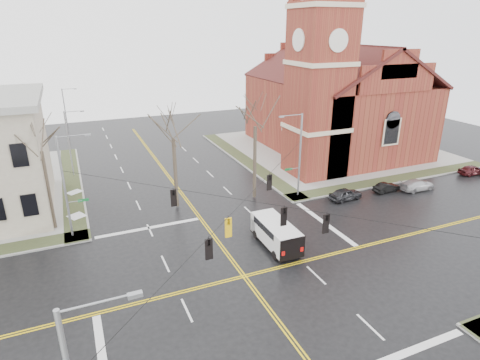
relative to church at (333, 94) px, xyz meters
name	(u,v)px	position (x,y,z in m)	size (l,w,h in m)	color
ground	(244,276)	(-24.76, -24.78, -8.43)	(120.00, 120.00, 0.00)	black
sidewalks	(244,275)	(-24.76, -24.78, -8.36)	(80.00, 80.00, 0.17)	gray
road_markings	(244,276)	(-24.76, -24.78, -8.43)	(100.00, 100.00, 0.01)	gold
church	(333,94)	(0.00, 0.00, 0.00)	(24.28, 27.48, 27.50)	maroon
signal_pole_ne	(299,153)	(-13.44, -13.28, -3.48)	(2.75, 0.22, 9.00)	gray
signal_pole_nw	(66,184)	(-36.09, -13.28, -3.48)	(2.75, 0.22, 9.00)	gray
span_wires	(244,200)	(-24.76, -24.78, -2.23)	(23.02, 23.02, 0.03)	black
traffic_signals	(248,214)	(-24.76, -25.45, -2.98)	(8.21, 8.26, 1.30)	black
streetlight_north_a	(70,141)	(-35.42, 3.22, -3.97)	(2.30, 0.20, 8.00)	gray
streetlight_north_b	(66,111)	(-35.42, 23.22, -3.97)	(2.30, 0.20, 8.00)	gray
cargo_van	(275,231)	(-20.54, -21.55, -7.16)	(2.28, 5.72, 2.16)	white
parked_car_a	(345,194)	(-9.08, -16.10, -7.79)	(1.52, 3.78, 1.29)	black
parked_car_b	(387,187)	(-3.49, -16.14, -7.91)	(1.11, 3.20, 1.05)	black
parked_car_c	(417,185)	(0.09, -17.06, -7.81)	(1.74, 4.28, 1.24)	#A8A8AA
parked_car_d	(473,170)	(10.38, -15.99, -7.82)	(1.45, 3.60, 1.23)	#421316
tree_nw_far	(40,146)	(-37.68, -11.07, -0.53)	(4.00, 4.00, 10.90)	#3B3226
tree_nw_near	(173,134)	(-26.14, -10.89, -0.72)	(4.00, 4.00, 10.64)	#3B3226
tree_ne	(255,122)	(-17.87, -11.89, -0.02)	(4.00, 4.00, 11.63)	#3B3226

